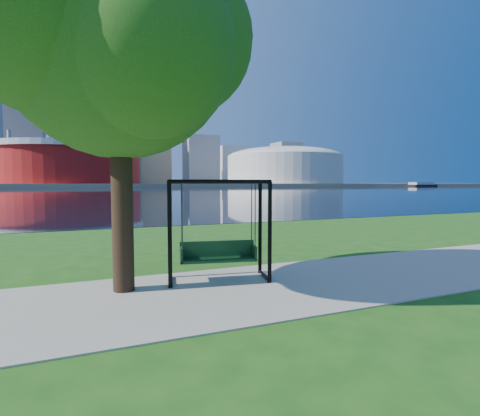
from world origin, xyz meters
TOP-DOWN VIEW (x-y plane):
  - ground at (0.00, 0.00)m, footprint 900.00×900.00m
  - path at (0.00, -0.50)m, footprint 120.00×4.00m
  - river at (0.00, 102.00)m, footprint 900.00×180.00m
  - far_bank at (0.00, 306.00)m, footprint 900.00×228.00m
  - stadium at (-10.00, 235.00)m, footprint 83.00×83.00m
  - arena at (135.00, 235.00)m, footprint 84.00×84.00m
  - skyline at (-4.27, 319.39)m, footprint 392.00×66.00m
  - swing at (-0.33, 0.45)m, footprint 2.51×1.48m
  - park_tree at (-2.56, 0.46)m, footprint 6.28×5.67m
  - barge at (212.34, 181.08)m, footprint 28.94×13.02m

SIDE VIEW (x-z plane):
  - ground at x=0.00m, z-range 0.00..0.00m
  - river at x=0.00m, z-range 0.00..0.02m
  - path at x=0.00m, z-range 0.00..0.03m
  - far_bank at x=0.00m, z-range 0.00..2.00m
  - swing at x=-0.33m, z-range -0.04..2.36m
  - barge at x=212.34m, z-range -0.13..2.67m
  - park_tree at x=-2.56m, z-range 1.52..9.31m
  - stadium at x=-10.00m, z-range -1.77..30.23m
  - arena at x=135.00m, z-range 2.59..29.15m
  - skyline at x=-4.27m, z-range -12.36..84.14m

